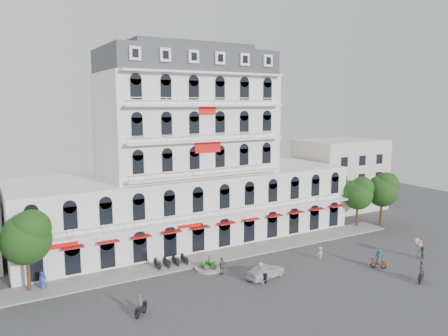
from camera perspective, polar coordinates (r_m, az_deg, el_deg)
ground at (r=46.51m, az=4.98°, el=-14.72°), size 120.00×120.00×0.00m
sidewalk at (r=53.59m, az=-0.60°, el=-11.38°), size 53.00×4.00×0.16m
main_building at (r=59.01m, az=-4.86°, el=0.34°), size 45.00×15.00×25.80m
flank_building_east at (r=78.41m, az=14.84°, el=-0.80°), size 14.00×10.00×12.00m
traffic_island at (r=49.73m, az=-1.98°, el=-12.79°), size 3.20×3.20×1.60m
parked_scooter_row at (r=50.87m, az=-6.91°, el=-12.66°), size 4.40×1.80×1.10m
tree_west_inner at (r=46.43m, az=-24.40°, el=-8.07°), size 4.76×4.76×8.25m
tree_east_inner at (r=67.48m, az=17.15°, el=-3.06°), size 4.40×4.37×7.57m
tree_east_outer at (r=69.71m, az=20.02°, el=-2.55°), size 4.65×4.65×8.05m
parked_car at (r=47.46m, az=5.45°, el=-13.22°), size 4.86×2.68×1.57m
rider_west at (r=40.34m, az=-10.81°, el=-17.36°), size 1.41×1.20×1.94m
rider_east at (r=52.64m, az=19.56°, el=-11.08°), size 1.24×1.37×2.22m
rider_northeast at (r=50.32m, az=24.39°, el=-12.18°), size 1.58×0.97×2.36m
rider_center at (r=46.42m, az=4.80°, el=-13.31°), size 0.84×1.68×2.09m
pedestrian_left at (r=48.08m, az=-22.57°, el=-13.41°), size 0.95×0.68×1.81m
pedestrian_mid at (r=48.05m, az=-0.28°, el=-12.68°), size 1.17×0.61×1.91m
pedestrian_right at (r=53.67m, az=12.45°, el=-10.81°), size 1.00×0.63×1.49m
pedestrian_far at (r=48.06m, az=-22.65°, el=-13.40°), size 0.79×0.66×1.84m
balloon_vendor at (r=57.31m, az=24.31°, el=-9.58°), size 1.46×1.36×2.45m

